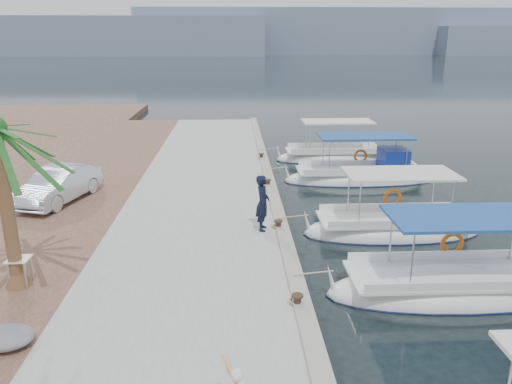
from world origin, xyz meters
TOP-DOWN VIEW (x-y plane):
  - ground at (0.00, 0.00)m, footprint 400.00×400.00m
  - concrete_quay at (-3.00, 5.00)m, footprint 6.00×40.00m
  - quay_curb at (-0.22, 5.00)m, footprint 0.44×40.00m
  - cobblestone_strip at (-8.00, 5.00)m, footprint 4.00×40.00m
  - distant_hills at (29.61, 201.49)m, footprint 330.00×60.00m
  - fishing_caique_b at (4.10, -2.13)m, footprint 7.01×2.30m
  - fishing_caique_c at (3.71, 2.19)m, footprint 6.23×2.19m
  - fishing_caique_d at (4.30, 8.90)m, footprint 7.20×2.18m
  - fishing_caique_e at (3.82, 13.25)m, footprint 6.45×2.05m
  - mooring_bollards at (-0.35, 1.50)m, footprint 0.28×20.28m
  - fisherman at (-0.88, 1.53)m, footprint 0.51×0.72m
  - parked_car at (-8.56, 4.90)m, footprint 2.52×4.33m
  - tarp_bundle at (-6.53, -4.77)m, footprint 1.10×0.90m
  - folding_table at (-7.31, -2.03)m, footprint 0.55×0.55m

SIDE VIEW (x-z plane):
  - ground at x=0.00m, z-range 0.00..0.00m
  - fishing_caique_b at x=4.10m, z-range -1.29..1.54m
  - fishing_caique_c at x=3.71m, z-range -1.29..1.54m
  - fishing_caique_e at x=3.82m, z-range -1.29..1.54m
  - fishing_caique_d at x=4.30m, z-range -1.22..1.61m
  - concrete_quay at x=-3.00m, z-range 0.00..0.50m
  - cobblestone_strip at x=-8.00m, z-range 0.00..0.50m
  - quay_curb at x=-0.22m, z-range 0.50..0.62m
  - mooring_bollards at x=-0.35m, z-range 0.53..0.86m
  - tarp_bundle at x=-6.53m, z-range 0.50..0.90m
  - folding_table at x=-7.31m, z-range 0.66..1.39m
  - parked_car at x=-8.56m, z-range 0.50..1.85m
  - fisherman at x=-0.88m, z-range 0.50..2.37m
  - distant_hills at x=29.61m, z-range -1.39..16.61m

